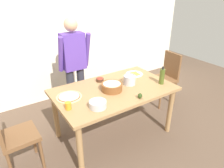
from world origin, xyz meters
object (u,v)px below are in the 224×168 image
object	(u,v)px
small_sauce_bowl	(100,79)
mixing_bowl_steel	(98,104)
person_cook	(74,63)
olive_oil_bottle	(162,76)
plate_with_slice	(134,74)
cup_orange	(68,106)
chair_wooden_left	(11,134)
pizza_raw_on_board	(69,97)
popcorn_bowl	(112,86)
dining_table	(114,95)
steel_pot	(130,80)
avocado	(140,96)
chair_wooden_right	(166,75)

from	to	relation	value
small_sauce_bowl	mixing_bowl_steel	bearing A→B (deg)	-122.10
person_cook	olive_oil_bottle	distance (m)	1.33
plate_with_slice	cup_orange	bearing A→B (deg)	-163.76
chair_wooden_left	pizza_raw_on_board	world-z (taller)	chair_wooden_left
popcorn_bowl	cup_orange	bearing A→B (deg)	-170.35
plate_with_slice	dining_table	bearing A→B (deg)	-156.87
chair_wooden_left	cup_orange	xyz separation A→B (m)	(0.61, -0.21, 0.26)
cup_orange	dining_table	bearing A→B (deg)	10.66
person_cook	dining_table	bearing A→B (deg)	-72.90
steel_pot	avocado	size ratio (longest dim) A/B	2.48
steel_pot	plate_with_slice	bearing A→B (deg)	39.66
chair_wooden_left	avocado	xyz separation A→B (m)	(1.45, -0.46, 0.25)
small_sauce_bowl	pizza_raw_on_board	bearing A→B (deg)	-160.58
avocado	popcorn_bowl	bearing A→B (deg)	115.25
plate_with_slice	olive_oil_bottle	bearing A→B (deg)	-76.68
pizza_raw_on_board	plate_with_slice	xyz separation A→B (m)	(1.14, 0.12, -0.00)
plate_with_slice	olive_oil_bottle	world-z (taller)	olive_oil_bottle
plate_with_slice	cup_orange	size ratio (longest dim) A/B	3.06
person_cook	chair_wooden_left	distance (m)	1.35
small_sauce_bowl	steel_pot	world-z (taller)	steel_pot
chair_wooden_right	mixing_bowl_steel	size ratio (longest dim) A/B	4.75
pizza_raw_on_board	plate_with_slice	bearing A→B (deg)	5.95
dining_table	cup_orange	distance (m)	0.73
cup_orange	mixing_bowl_steel	bearing A→B (deg)	-26.92
chair_wooden_right	mixing_bowl_steel	world-z (taller)	chair_wooden_right
person_cook	pizza_raw_on_board	bearing A→B (deg)	-119.61
chair_wooden_right	cup_orange	bearing A→B (deg)	-168.88
olive_oil_bottle	dining_table	bearing A→B (deg)	159.98
chair_wooden_right	mixing_bowl_steel	bearing A→B (deg)	-162.42
cup_orange	person_cook	bearing A→B (deg)	61.88
dining_table	steel_pot	world-z (taller)	steel_pot
person_cook	chair_wooden_right	size ratio (longest dim) A/B	1.71
dining_table	steel_pot	size ratio (longest dim) A/B	9.22
plate_with_slice	popcorn_bowl	distance (m)	0.64
dining_table	popcorn_bowl	xyz separation A→B (m)	(-0.05, -0.02, 0.15)
pizza_raw_on_board	avocado	bearing A→B (deg)	-34.72
popcorn_bowl	mixing_bowl_steel	distance (m)	0.45
dining_table	cup_orange	size ratio (longest dim) A/B	18.82
person_cook	chair_wooden_right	distance (m)	1.68
dining_table	mixing_bowl_steel	xyz separation A→B (m)	(-0.41, -0.28, 0.13)
plate_with_slice	steel_pot	bearing A→B (deg)	-140.34
chair_wooden_left	small_sauce_bowl	distance (m)	1.33
dining_table	person_cook	distance (m)	0.84
dining_table	cup_orange	bearing A→B (deg)	-169.34
avocado	chair_wooden_left	bearing A→B (deg)	162.27
chair_wooden_right	plate_with_slice	xyz separation A→B (m)	(-0.78, -0.04, 0.23)
steel_pot	chair_wooden_right	bearing A→B (deg)	14.07
small_sauce_bowl	popcorn_bowl	bearing A→B (deg)	-91.57
popcorn_bowl	olive_oil_bottle	world-z (taller)	olive_oil_bottle
popcorn_bowl	olive_oil_bottle	bearing A→B (deg)	-17.10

